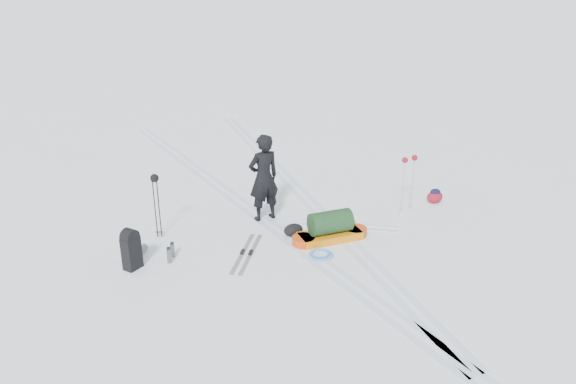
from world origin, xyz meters
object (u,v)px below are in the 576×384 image
skier (264,178)px  expedition_rucksack (132,249)px  ski_poles_black (155,186)px  pulk_sled (330,229)px

skier → expedition_rucksack: skier is taller
expedition_rucksack → ski_poles_black: bearing=21.0°
pulk_sled → ski_poles_black: size_ratio=1.22×
skier → expedition_rucksack: size_ratio=2.30×
skier → ski_poles_black: skier is taller
ski_poles_black → pulk_sled: bearing=-50.1°
expedition_rucksack → ski_poles_black: ski_poles_black is taller
pulk_sled → ski_poles_black: 3.52m
pulk_sled → expedition_rucksack: (-3.70, 0.73, 0.13)m
pulk_sled → expedition_rucksack: expedition_rucksack is taller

